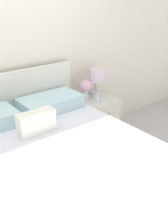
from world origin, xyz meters
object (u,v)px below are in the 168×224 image
at_px(nightstand, 98,118).
at_px(teacup, 97,100).
at_px(bed, 64,183).
at_px(flower_vase, 86,88).
at_px(table_lamp, 96,79).

bearing_deg(nightstand, teacup, -138.56).
height_order(bed, flower_vase, bed).
bearing_deg(flower_vase, teacup, -63.65).
height_order(bed, nightstand, bed).
xyz_separation_m(bed, table_lamp, (1.10, 0.90, 0.45)).
bearing_deg(flower_vase, table_lamp, 5.52).
bearing_deg(flower_vase, nightstand, -22.86).
height_order(table_lamp, flower_vase, table_lamp).
relative_size(table_lamp, flower_vase, 1.40).
distance_m(table_lamp, teacup, 0.28).
relative_size(flower_vase, teacup, 2.66).
distance_m(nightstand, table_lamp, 0.51).
relative_size(bed, teacup, 22.54).
height_order(nightstand, table_lamp, table_lamp).
bearing_deg(bed, flower_vase, 43.63).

